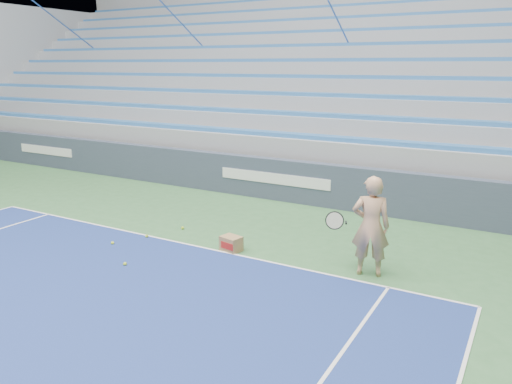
% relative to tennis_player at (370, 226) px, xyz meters
% --- Properties ---
extents(sponsor_barrier, '(30.00, 0.32, 1.10)m').
position_rel_tennis_player_xyz_m(sponsor_barrier, '(-3.65, 3.63, -0.32)').
color(sponsor_barrier, '#353F51').
rests_on(sponsor_barrier, ground).
extents(bleachers, '(31.00, 9.15, 7.30)m').
position_rel_tennis_player_xyz_m(bleachers, '(-3.65, 9.35, 1.48)').
color(bleachers, gray).
rests_on(bleachers, ground).
extents(tennis_player, '(0.97, 0.91, 1.74)m').
position_rel_tennis_player_xyz_m(tennis_player, '(0.00, 0.00, 0.00)').
color(tennis_player, tan).
rests_on(tennis_player, ground).
extents(ball_box, '(0.44, 0.37, 0.29)m').
position_rel_tennis_player_xyz_m(ball_box, '(-2.65, -0.21, -0.73)').
color(ball_box, olive).
rests_on(ball_box, ground).
extents(tennis_ball_0, '(0.07, 0.07, 0.07)m').
position_rel_tennis_player_xyz_m(tennis_ball_0, '(-3.92, -1.79, -0.84)').
color(tennis_ball_0, '#B2D12A').
rests_on(tennis_ball_0, ground).
extents(tennis_ball_1, '(0.07, 0.07, 0.07)m').
position_rel_tennis_player_xyz_m(tennis_ball_1, '(-4.91, -1.11, -0.84)').
color(tennis_ball_1, '#B2D12A').
rests_on(tennis_ball_1, ground).
extents(tennis_ball_2, '(0.07, 0.07, 0.07)m').
position_rel_tennis_player_xyz_m(tennis_ball_2, '(-4.28, 0.35, -0.84)').
color(tennis_ball_2, '#B2D12A').
rests_on(tennis_ball_2, ground).
extents(tennis_ball_3, '(0.07, 0.07, 0.07)m').
position_rel_tennis_player_xyz_m(tennis_ball_3, '(-4.59, -0.45, -0.84)').
color(tennis_ball_3, '#B2D12A').
rests_on(tennis_ball_3, ground).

